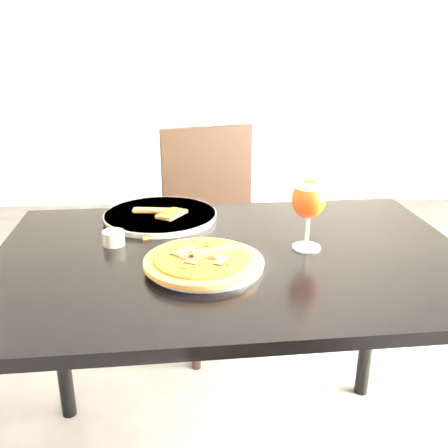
{
  "coord_description": "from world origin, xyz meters",
  "views": [
    {
      "loc": [
        -0.02,
        -0.87,
        1.26
      ],
      "look_at": [
        0.04,
        0.29,
        0.83
      ],
      "focal_mm": 40.0,
      "sensor_mm": 36.0,
      "label": 1
    }
  ],
  "objects": [
    {
      "name": "crust_scraps",
      "position": [
        -0.13,
        0.55,
        0.77
      ],
      "size": [
        0.17,
        0.11,
        0.01
      ],
      "rotation": [
        0.0,
        0.0,
        0.3
      ],
      "color": "#9C5C25",
      "rests_on": "plate_second"
    },
    {
      "name": "loose_crust",
      "position": [
        -0.13,
        0.42,
        0.75
      ],
      "size": [
        0.11,
        0.06,
        0.01
      ],
      "primitive_type": "cube",
      "rotation": [
        0.0,
        0.0,
        0.33
      ],
      "color": "#9C5C25",
      "rests_on": "dining_table"
    },
    {
      "name": "plate_main",
      "position": [
        -0.01,
        0.21,
        0.76
      ],
      "size": [
        0.33,
        0.33,
        0.01
      ],
      "primitive_type": "cylinder",
      "rotation": [
        0.0,
        0.0,
        0.2
      ],
      "color": "silver",
      "rests_on": "dining_table"
    },
    {
      "name": "plate_second",
      "position": [
        -0.14,
        0.56,
        0.76
      ],
      "size": [
        0.43,
        0.43,
        0.02
      ],
      "primitive_type": "cylinder",
      "rotation": [
        0.0,
        0.0,
        0.39
      ],
      "color": "silver",
      "rests_on": "dining_table"
    },
    {
      "name": "pizza",
      "position": [
        -0.02,
        0.2,
        0.77
      ],
      "size": [
        0.27,
        0.27,
        0.03
      ],
      "rotation": [
        0.0,
        0.0,
        0.01
      ],
      "color": "#9C5C25",
      "rests_on": "plate_main"
    },
    {
      "name": "sauce_cup",
      "position": [
        -0.25,
        0.36,
        0.77
      ],
      "size": [
        0.06,
        0.06,
        0.04
      ],
      "color": "#BCB9A9",
      "rests_on": "dining_table"
    },
    {
      "name": "dining_table",
      "position": [
        0.06,
        0.29,
        0.66
      ],
      "size": [
        1.24,
        0.87,
        0.75
      ],
      "rotation": [
        0.0,
        0.0,
        0.06
      ],
      "color": "black",
      "rests_on": "ground"
    },
    {
      "name": "beer_glass",
      "position": [
        0.25,
        0.31,
        0.88
      ],
      "size": [
        0.09,
        0.09,
        0.18
      ],
      "color": "silver",
      "rests_on": "dining_table"
    },
    {
      "name": "chair_far",
      "position": [
        0.05,
        1.12,
        0.5
      ],
      "size": [
        0.52,
        0.52,
        0.91
      ],
      "rotation": [
        0.0,
        0.0,
        0.29
      ],
      "color": "black",
      "rests_on": "ground"
    }
  ]
}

